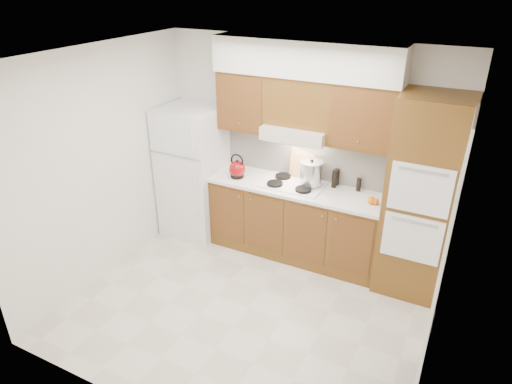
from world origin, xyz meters
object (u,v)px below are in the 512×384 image
fridge (193,172)px  kettle (237,169)px  oven_cabinet (422,199)px  stock_pot (311,173)px

fridge → kettle: (0.69, -0.05, 0.19)m
oven_cabinet → kettle: oven_cabinet is taller
oven_cabinet → kettle: size_ratio=10.76×
fridge → stock_pot: bearing=4.8°
kettle → fridge: bearing=176.7°
oven_cabinet → kettle: 2.16m
oven_cabinet → stock_pot: oven_cabinet is taller
fridge → kettle: bearing=-3.9°
fridge → stock_pot: size_ratio=6.34×
oven_cabinet → kettle: (-2.16, -0.08, -0.05)m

